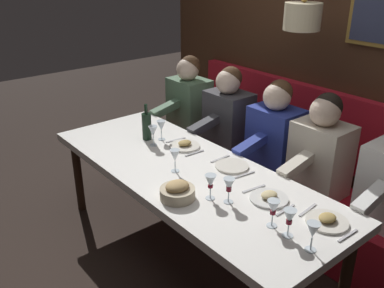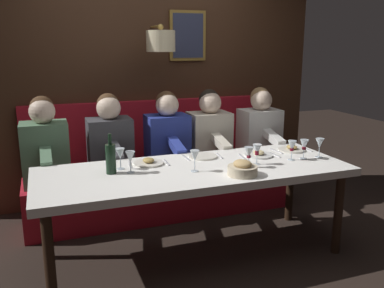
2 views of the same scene
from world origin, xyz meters
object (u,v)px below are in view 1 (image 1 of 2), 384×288
Objects in this scene: wine_glass_4 at (289,218)px; dining_table at (187,177)px; diner_farthest at (189,98)px; wine_glass_2 at (161,126)px; wine_glass_7 at (229,186)px; bread_bowl at (177,191)px; diner_near at (321,149)px; wine_glass_1 at (273,208)px; diner_far at (228,113)px; wine_glass_5 at (175,156)px; wine_bottle at (147,126)px; diner_middle at (275,131)px; wine_glass_6 at (153,132)px; wine_glass_0 at (210,182)px; wine_glass_3 at (313,231)px.

dining_table is at bearing 86.27° from wine_glass_4.
wine_glass_4 is (-0.94, -2.02, 0.04)m from diner_farthest.
wine_glass_2 and wine_glass_7 have the same top height.
wine_glass_4 reaches higher than bread_bowl.
diner_near is at bearing 0.89° from wine_glass_7.
wine_glass_7 is at bearing 92.74° from wine_glass_1.
diner_near reaches higher than wine_glass_2.
diner_far reaches higher than wine_glass_4.
wine_glass_1 is at bearing -67.98° from bread_bowl.
diner_farthest is at bearing 90.00° from diner_far.
diner_near is 1.09m from wine_glass_5.
wine_glass_7 is 1.14m from wine_bottle.
diner_far is at bearing -8.53° from wine_bottle.
bread_bowl is at bearing -131.03° from diner_farthest.
diner_farthest is 4.82× the size of wine_glass_2.
bread_bowl is (-0.45, -0.81, -0.07)m from wine_glass_2.
bread_bowl is (-1.17, -0.77, -0.03)m from diner_far.
diner_middle is 0.93m from wine_glass_2.
wine_glass_5 is at bearing -105.36° from wine_bottle.
diner_near is 4.82× the size of wine_glass_6.
wine_glass_1 is 1.32m from wine_glass_6.
bread_bowl is at bearing -124.77° from wine_glass_5.
bread_bowl is (-0.16, 0.13, -0.07)m from wine_glass_0.
diner_far reaches higher than dining_table.
diner_middle is at bearing -39.42° from wine_glass_2.
wine_bottle is at bearing 67.54° from bread_bowl.
bread_bowl is (-0.34, -0.76, -0.07)m from wine_glass_6.
wine_glass_5 is at bearing 91.56° from wine_glass_1.
dining_table is 0.45m from wine_glass_0.
wine_glass_2 is at bearing 124.81° from diner_near.
wine_glass_0 is at bearing 97.21° from wine_glass_4.
wine_glass_0 reaches higher than dining_table.
bread_bowl is at bearing 104.86° from wine_glass_3.
diner_farthest is at bearing 90.00° from diner_near.
wine_glass_7 is (0.01, -0.53, -0.00)m from wine_glass_5.
dining_table is 14.73× the size of wine_glass_0.
wine_glass_0 is at bearing 99.59° from wine_glass_1.
wine_glass_3 is (0.07, -0.70, 0.00)m from wine_glass_0.
diner_far is (0.88, 0.51, 0.14)m from dining_table.
wine_glass_4 is 1.00× the size of wine_glass_7.
diner_near reaches higher than wine_glass_6.
wine_glass_1 is at bearing -99.31° from wine_glass_2.
wine_glass_1 is 0.27m from wine_glass_3.
diner_near is at bearing -90.00° from diner_farthest.
wine_glass_5 is (-0.96, 0.51, 0.04)m from diner_near.
diner_near is 0.44m from diner_middle.
diner_farthest is at bearing 55.48° from wine_glass_0.
wine_glass_2 is at bearing 72.87° from dining_table.
diner_middle is 1.04m from wine_bottle.
diner_middle reaches higher than wine_bottle.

